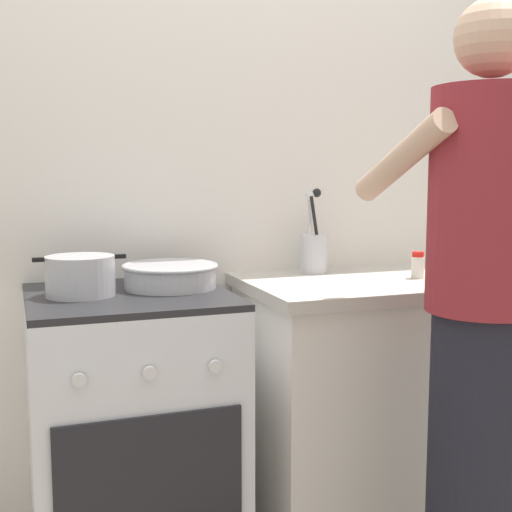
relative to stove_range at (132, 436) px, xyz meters
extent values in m
cube|color=silver|center=(0.55, 0.35, 0.80)|extent=(3.20, 0.10, 2.50)
cube|color=silver|center=(0.90, 0.00, -0.02)|extent=(0.96, 0.56, 0.86)
cube|color=#B7B2A8|center=(0.90, 0.00, 0.43)|extent=(1.00, 0.60, 0.04)
cube|color=silver|center=(0.00, 0.00, -0.01)|extent=(0.60, 0.60, 0.88)
cube|color=#232326|center=(0.00, 0.00, 0.44)|extent=(0.60, 0.60, 0.02)
cube|color=black|center=(0.00, -0.30, -0.03)|extent=(0.51, 0.01, 0.40)
cylinder|color=silver|center=(-0.18, -0.31, 0.29)|extent=(0.04, 0.01, 0.04)
cylinder|color=silver|center=(0.00, -0.31, 0.29)|extent=(0.04, 0.01, 0.04)
cylinder|color=silver|center=(0.18, -0.31, 0.29)|extent=(0.04, 0.01, 0.04)
cylinder|color=#B2B2B7|center=(-0.14, 0.01, 0.51)|extent=(0.20, 0.20, 0.12)
cube|color=black|center=(-0.26, 0.01, 0.56)|extent=(0.04, 0.02, 0.01)
cube|color=black|center=(-0.02, 0.01, 0.56)|extent=(0.04, 0.02, 0.01)
cylinder|color=#B7B7BC|center=(0.14, 0.05, 0.49)|extent=(0.29, 0.29, 0.07)
torus|color=#B7B7BC|center=(0.14, 0.05, 0.52)|extent=(0.30, 0.30, 0.01)
cylinder|color=silver|center=(0.70, 0.19, 0.52)|extent=(0.10, 0.10, 0.14)
cylinder|color=silver|center=(0.69, 0.19, 0.60)|extent=(0.01, 0.03, 0.25)
sphere|color=silver|center=(0.69, 0.19, 0.73)|extent=(0.03, 0.03, 0.03)
cylinder|color=white|center=(0.69, 0.19, 0.60)|extent=(0.01, 0.04, 0.25)
sphere|color=white|center=(0.69, 0.19, 0.73)|extent=(0.03, 0.03, 0.03)
cylinder|color=black|center=(0.71, 0.18, 0.60)|extent=(0.07, 0.04, 0.26)
sphere|color=black|center=(0.71, 0.18, 0.74)|extent=(0.03, 0.03, 0.03)
cylinder|color=silver|center=(0.99, -0.04, 0.49)|extent=(0.04, 0.04, 0.07)
cylinder|color=red|center=(0.99, -0.04, 0.53)|extent=(0.04, 0.04, 0.02)
cylinder|color=gold|center=(1.15, -0.05, 0.53)|extent=(0.06, 0.06, 0.16)
cylinder|color=gold|center=(1.15, -0.05, 0.63)|extent=(0.03, 0.03, 0.04)
cylinder|color=black|center=(1.15, -0.05, 0.66)|extent=(0.03, 0.03, 0.02)
cylinder|color=black|center=(0.83, -0.58, 0.00)|extent=(0.26, 0.26, 0.90)
cylinder|color=maroon|center=(0.83, -0.58, 0.74)|extent=(0.30, 0.30, 0.58)
sphere|color=#D3AA8C|center=(0.83, -0.58, 1.15)|extent=(0.20, 0.20, 0.20)
cylinder|color=#D3AA8C|center=(0.66, -0.44, 0.85)|extent=(0.07, 0.41, 0.24)
cylinder|color=#D3AA8C|center=(1.00, -0.44, 0.85)|extent=(0.07, 0.41, 0.24)
camera|label=1|loc=(-0.32, -2.03, 0.81)|focal=47.53mm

